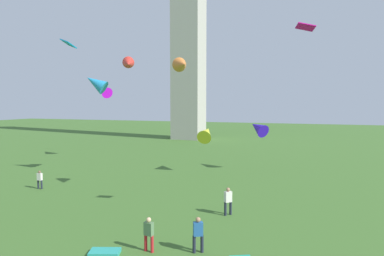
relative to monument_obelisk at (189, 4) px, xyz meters
The scene contains 14 objects.
monument_obelisk is the anchor object (origin of this frame).
person_0 49.37m from the monument_obelisk, 87.42° to the right, with size 0.48×0.26×1.56m.
person_1 57.86m from the monument_obelisk, 69.33° to the right, with size 0.52×0.45×1.75m.
person_2 53.30m from the monument_obelisk, 66.70° to the right, with size 0.52×0.52×1.80m.
person_4 57.79m from the monument_obelisk, 71.99° to the right, with size 0.52×0.31×1.70m.
kite_flying_0 46.75m from the monument_obelisk, 70.46° to the right, with size 1.79×1.89×1.20m.
kite_flying_1 40.67m from the monument_obelisk, 66.70° to the right, with size 1.63×2.57×2.15m.
kite_flying_2 52.33m from the monument_obelisk, 62.75° to the right, with size 1.07×0.83×0.39m.
kite_flying_3 40.54m from the monument_obelisk, 78.47° to the right, with size 1.83×2.08×1.44m.
kite_flying_4 32.95m from the monument_obelisk, 93.27° to the right, with size 2.73×2.47×1.98m.
kite_flying_5 47.35m from the monument_obelisk, 80.64° to the right, with size 1.23×1.13×0.72m.
kite_flying_6 40.20m from the monument_obelisk, 56.95° to the right, with size 2.71×2.66×2.04m.
kite_flying_7 40.65m from the monument_obelisk, 84.15° to the right, with size 2.68×1.99×2.21m.
kite_bundle_1 58.54m from the monument_obelisk, 74.27° to the right, with size 1.42×0.75×0.19m, color teal.
Camera 1 is at (9.94, -4.07, 7.14)m, focal length 29.99 mm.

